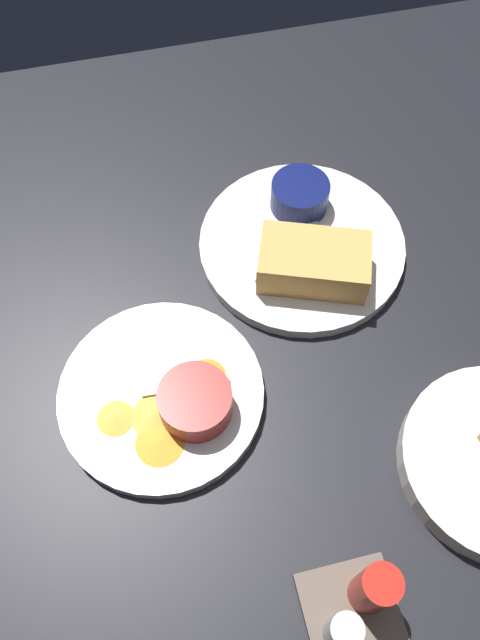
# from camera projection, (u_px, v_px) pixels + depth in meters

# --- Properties ---
(ground_plane) EXTENTS (1.10, 1.10, 0.03)m
(ground_plane) POSITION_uv_depth(u_px,v_px,m) (314.00, 340.00, 0.76)
(ground_plane) COLOR black
(plate_sandwich_main) EXTENTS (0.26, 0.26, 0.02)m
(plate_sandwich_main) POSITION_uv_depth(u_px,v_px,m) (302.00, 245.00, 0.80)
(plate_sandwich_main) COLOR silver
(plate_sandwich_main) RESTS_ON ground_plane
(sandwich_half_near) EXTENTS (0.15, 0.12, 0.05)m
(sandwich_half_near) POSITION_uv_depth(u_px,v_px,m) (314.00, 263.00, 0.75)
(sandwich_half_near) COLOR tan
(sandwich_half_near) RESTS_ON plate_sandwich_main
(ramekin_dark_sauce) EXTENTS (0.07, 0.07, 0.04)m
(ramekin_dark_sauce) POSITION_uv_depth(u_px,v_px,m) (300.00, 195.00, 0.81)
(ramekin_dark_sauce) COLOR #0C144C
(ramekin_dark_sauce) RESTS_ON plate_sandwich_main
(spoon_by_dark_ramekin) EXTENTS (0.03, 0.10, 0.01)m
(spoon_by_dark_ramekin) POSITION_uv_depth(u_px,v_px,m) (318.00, 236.00, 0.79)
(spoon_by_dark_ramekin) COLOR silver
(spoon_by_dark_ramekin) RESTS_ON plate_sandwich_main
(plate_chips_companion) EXTENTS (0.23, 0.23, 0.02)m
(plate_chips_companion) POSITION_uv_depth(u_px,v_px,m) (161.00, 394.00, 0.70)
(plate_chips_companion) COLOR silver
(plate_chips_companion) RESTS_ON ground_plane
(ramekin_light_gravy) EXTENTS (0.08, 0.08, 0.04)m
(ramekin_light_gravy) POSITION_uv_depth(u_px,v_px,m) (195.00, 401.00, 0.67)
(ramekin_light_gravy) COLOR maroon
(ramekin_light_gravy) RESTS_ON plate_chips_companion
(spoon_by_gravy_ramekin) EXTENTS (0.10, 0.02, 0.01)m
(spoon_by_gravy_ramekin) POSITION_uv_depth(u_px,v_px,m) (204.00, 383.00, 0.70)
(spoon_by_gravy_ramekin) COLOR silver
(spoon_by_gravy_ramekin) RESTS_ON plate_chips_companion
(plantain_chip_scatter) EXTENTS (0.16, 0.13, 0.01)m
(plantain_chip_scatter) POSITION_uv_depth(u_px,v_px,m) (161.00, 414.00, 0.68)
(plantain_chip_scatter) COLOR gold
(plantain_chip_scatter) RESTS_ON plate_chips_companion
(condiment_caddy) EXTENTS (0.09, 0.09, 0.10)m
(condiment_caddy) POSITION_uv_depth(u_px,v_px,m) (360.00, 606.00, 0.57)
(condiment_caddy) COLOR brown
(condiment_caddy) RESTS_ON ground_plane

